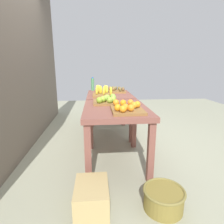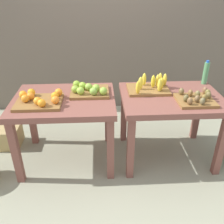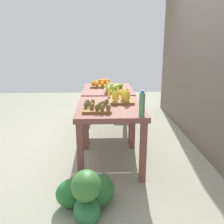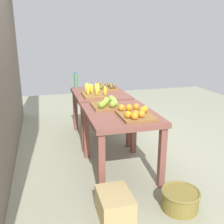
# 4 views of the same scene
# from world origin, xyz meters

# --- Properties ---
(ground_plane) EXTENTS (8.00, 8.00, 0.00)m
(ground_plane) POSITION_xyz_m (0.00, 0.00, 0.00)
(ground_plane) COLOR gray
(display_table_left) EXTENTS (1.04, 0.80, 0.77)m
(display_table_left) POSITION_xyz_m (-0.56, 0.00, 0.65)
(display_table_left) COLOR brown
(display_table_left) RESTS_ON ground_plane
(display_table_right) EXTENTS (1.04, 0.80, 0.77)m
(display_table_right) POSITION_xyz_m (0.56, 0.00, 0.65)
(display_table_right) COLOR brown
(display_table_right) RESTS_ON ground_plane
(orange_bin) EXTENTS (0.45, 0.36, 0.11)m
(orange_bin) POSITION_xyz_m (-0.78, -0.11, 0.80)
(orange_bin) COLOR brown
(orange_bin) RESTS_ON display_table_left
(apple_bin) EXTENTS (0.40, 0.34, 0.11)m
(apple_bin) POSITION_xyz_m (-0.31, 0.10, 0.81)
(apple_bin) COLOR brown
(apple_bin) RESTS_ON display_table_left
(banana_crate) EXTENTS (0.44, 0.33, 0.17)m
(banana_crate) POSITION_xyz_m (0.35, 0.14, 0.81)
(banana_crate) COLOR brown
(banana_crate) RESTS_ON display_table_right
(kiwi_bin) EXTENTS (0.36, 0.32, 0.10)m
(kiwi_bin) POSITION_xyz_m (0.75, -0.16, 0.80)
(kiwi_bin) COLOR brown
(kiwi_bin) RESTS_ON display_table_right
(water_bottle) EXTENTS (0.06, 0.06, 0.27)m
(water_bottle) POSITION_xyz_m (1.02, 0.31, 0.89)
(water_bottle) COLOR #4C8C59
(water_bottle) RESTS_ON display_table_right
(watermelon_pile) EXTENTS (0.65, 0.64, 0.48)m
(watermelon_pile) POSITION_xyz_m (1.50, -0.25, 0.18)
(watermelon_pile) COLOR #286C38
(watermelon_pile) RESTS_ON ground_plane
(wicker_basket) EXTENTS (0.38, 0.38, 0.20)m
(wicker_basket) POSITION_xyz_m (-1.43, -0.35, 0.11)
(wicker_basket) COLOR olive
(wicker_basket) RESTS_ON ground_plane
(cardboard_produce_box) EXTENTS (0.40, 0.30, 0.25)m
(cardboard_produce_box) POSITION_xyz_m (-1.39, 0.30, 0.12)
(cardboard_produce_box) COLOR tan
(cardboard_produce_box) RESTS_ON ground_plane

